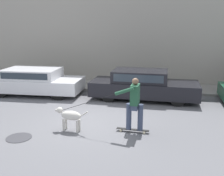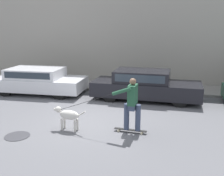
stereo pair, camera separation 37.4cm
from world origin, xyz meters
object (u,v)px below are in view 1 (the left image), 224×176
(parked_car_0, at_px, (35,81))
(dog, at_px, (70,116))
(skateboarder, at_px, (134,102))
(parked_car_1, at_px, (143,85))

(parked_car_0, xyz_separation_m, dog, (3.04, -3.88, -0.13))
(parked_car_0, bearing_deg, dog, -53.52)
(parked_car_0, relative_size, skateboarder, 1.57)
(parked_car_0, bearing_deg, parked_car_1, -1.53)
(dog, bearing_deg, parked_car_1, -108.46)
(parked_car_0, height_order, dog, parked_car_0)
(parked_car_0, xyz_separation_m, parked_car_1, (4.97, 0.00, 0.01))
(parked_car_1, xyz_separation_m, skateboarder, (-0.02, -3.66, 0.32))
(dog, height_order, skateboarder, skateboarder)
(parked_car_0, bearing_deg, skateboarder, -38.01)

